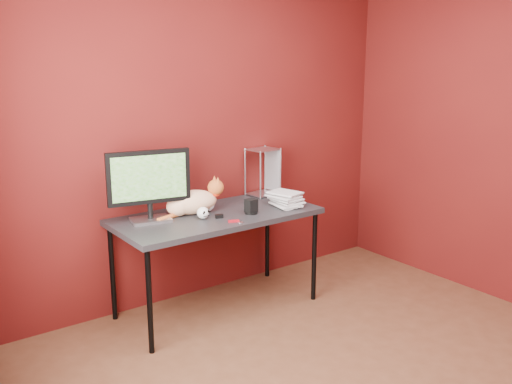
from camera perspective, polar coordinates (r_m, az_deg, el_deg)
room at (r=3.09m, az=12.03°, el=5.12°), size 3.52×3.52×2.61m
desk at (r=4.19m, az=-3.97°, el=-2.84°), size 1.50×0.70×0.75m
monitor at (r=3.98m, az=-10.65°, el=0.98°), size 0.57×0.24×0.50m
cat at (r=4.17m, az=-6.32°, el=-0.97°), size 0.56×0.24×0.26m
skull_mug at (r=4.04m, az=-5.31°, el=-2.09°), size 0.09×0.09×0.08m
speaker at (r=4.15m, az=-0.49°, el=-1.50°), size 0.10×0.10×0.11m
book_stack at (r=4.22m, az=2.09°, el=6.28°), size 0.23×0.27×1.19m
wire_rack at (r=4.68m, az=0.69°, el=2.05°), size 0.24×0.21×0.39m
pocket_knife at (r=3.96m, az=-2.25°, el=-2.92°), size 0.08×0.05×0.02m
black_gadget at (r=4.06m, az=-3.70°, el=-2.43°), size 0.06×0.05×0.03m
washer at (r=3.95m, az=-1.56°, el=-3.06°), size 0.04×0.04×0.00m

